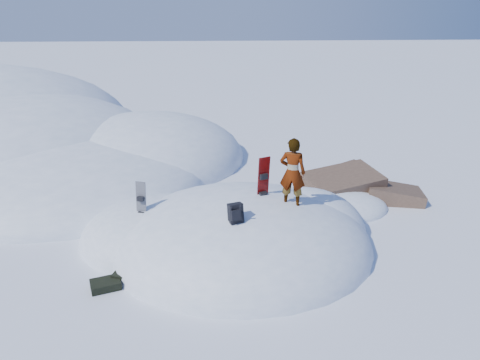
{
  "coord_description": "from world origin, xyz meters",
  "views": [
    {
      "loc": [
        -0.58,
        -10.96,
        6.33
      ],
      "look_at": [
        -0.02,
        0.3,
        1.85
      ],
      "focal_mm": 35.0,
      "sensor_mm": 36.0,
      "label": 1
    }
  ],
  "objects_px": {
    "backpack": "(236,213)",
    "snowboard_red": "(263,187)",
    "snowboard_dark": "(141,208)",
    "person": "(292,173)"
  },
  "relations": [
    {
      "from": "snowboard_red",
      "to": "backpack",
      "type": "relative_size",
      "value": 3.15
    },
    {
      "from": "snowboard_red",
      "to": "snowboard_dark",
      "type": "relative_size",
      "value": 1.2
    },
    {
      "from": "person",
      "to": "snowboard_dark",
      "type": "bearing_deg",
      "value": 12.11
    },
    {
      "from": "snowboard_dark",
      "to": "person",
      "type": "distance_m",
      "value": 4.03
    },
    {
      "from": "snowboard_red",
      "to": "backpack",
      "type": "xyz_separation_m",
      "value": [
        -0.77,
        -1.35,
        -0.08
      ]
    },
    {
      "from": "snowboard_red",
      "to": "snowboard_dark",
      "type": "height_order",
      "value": "snowboard_red"
    },
    {
      "from": "snowboard_red",
      "to": "person",
      "type": "height_order",
      "value": "person"
    },
    {
      "from": "backpack",
      "to": "snowboard_red",
      "type": "bearing_deg",
      "value": 41.85
    },
    {
      "from": "snowboard_red",
      "to": "snowboard_dark",
      "type": "bearing_deg",
      "value": 155.79
    },
    {
      "from": "snowboard_dark",
      "to": "backpack",
      "type": "relative_size",
      "value": 2.62
    }
  ]
}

